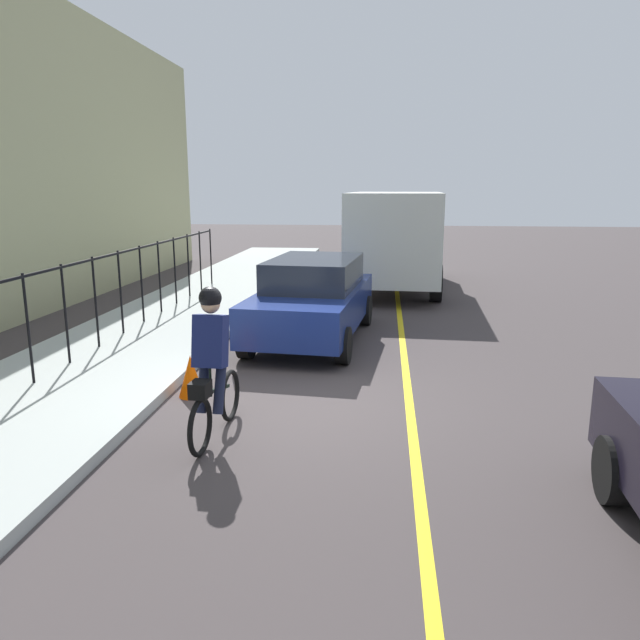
% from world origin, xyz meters
% --- Properties ---
extents(ground_plane, '(80.00, 80.00, 0.00)m').
position_xyz_m(ground_plane, '(0.00, 0.00, 0.00)').
color(ground_plane, '#403839').
extents(lane_line_centre, '(36.00, 0.12, 0.01)m').
position_xyz_m(lane_line_centre, '(0.00, -1.60, 0.00)').
color(lane_line_centre, yellow).
rests_on(lane_line_centre, ground).
extents(sidewalk, '(40.00, 3.20, 0.15)m').
position_xyz_m(sidewalk, '(0.00, 3.40, 0.07)').
color(sidewalk, '#A5ACA8').
rests_on(sidewalk, ground).
extents(iron_fence, '(16.35, 0.04, 1.60)m').
position_xyz_m(iron_fence, '(1.00, 3.80, 1.23)').
color(iron_fence, black).
rests_on(iron_fence, sidewalk).
extents(cyclist_lead, '(1.71, 0.38, 1.83)m').
position_xyz_m(cyclist_lead, '(-1.35, 0.74, 0.91)').
color(cyclist_lead, black).
rests_on(cyclist_lead, ground).
extents(parked_sedan_rear, '(4.55, 2.24, 1.58)m').
position_xyz_m(parked_sedan_rear, '(3.53, 0.14, 0.82)').
color(parked_sedan_rear, navy).
rests_on(parked_sedan_rear, ground).
extents(box_truck_background, '(6.81, 2.79, 2.78)m').
position_xyz_m(box_truck_background, '(9.69, -1.54, 1.55)').
color(box_truck_background, silver).
rests_on(box_truck_background, ground).
extents(traffic_cone_near, '(0.36, 0.36, 0.61)m').
position_xyz_m(traffic_cone_near, '(0.06, 1.48, 0.30)').
color(traffic_cone_near, '#F45301').
rests_on(traffic_cone_near, ground).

